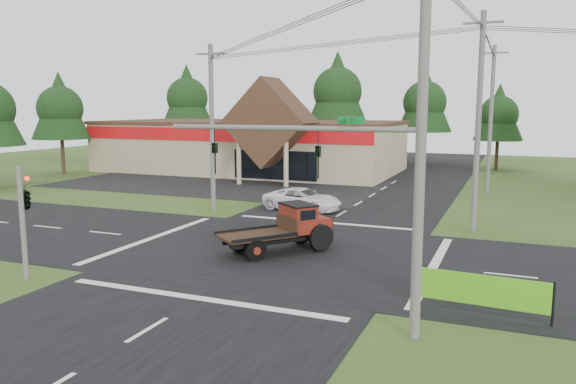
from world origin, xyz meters
The scene contains 20 objects.
ground centered at (0.00, 0.00, 0.00)m, with size 120.00×120.00×0.00m, color #294017.
road_ns centered at (0.00, 0.00, 0.01)m, with size 12.00×120.00×0.02m, color black.
road_ew centered at (0.00, 0.00, 0.01)m, with size 120.00×12.00×0.02m, color black.
parking_apron centered at (-14.00, 19.00, 0.01)m, with size 28.00×14.00×0.02m, color black.
cvs_building centered at (-15.70, 29.57, 2.78)m, with size 30.40×18.20×9.19m.
traffic_signal_mast centered at (5.82, -7.50, 4.43)m, with size 8.12×0.24×7.00m.
traffic_signal_corner centered at (-7.50, -7.32, 3.52)m, with size 0.53×2.48×4.40m.
utility_pole_nr centered at (7.50, -7.50, 5.64)m, with size 2.00×0.30×11.00m.
utility_pole_nw centered at (-8.00, 8.00, 5.39)m, with size 2.00×0.30×10.50m.
utility_pole_ne centered at (8.00, 8.00, 5.89)m, with size 2.00×0.30×11.50m.
utility_pole_n centered at (8.00, 22.00, 5.74)m, with size 2.00×0.30×11.20m.
tree_row_a centered at (-30.00, 40.00, 8.05)m, with size 6.72×6.72×12.12m.
tree_row_b centered at (-20.00, 42.00, 6.70)m, with size 5.60×5.60×10.10m.
tree_row_c centered at (-10.00, 41.00, 8.72)m, with size 7.28×7.28×13.13m.
tree_row_d centered at (0.00, 42.00, 7.38)m, with size 6.16×6.16×11.11m.
tree_row_e centered at (8.00, 40.00, 6.03)m, with size 5.04×5.04×9.09m.
tree_side_w centered at (-32.00, 20.00, 6.70)m, with size 5.60×5.60×10.10m.
antique_flatbed_truck centered at (0.03, -0.12, 1.12)m, with size 2.04×5.35×2.24m, color #5B190D, non-canonical shape.
roadside_banner centered at (9.21, -4.99, 0.71)m, with size 4.17×0.12×1.42m, color #50AB16, non-canonical shape.
white_pickup centered at (-2.73, 10.31, 0.72)m, with size 2.38×5.15×1.43m, color white.
Camera 1 is at (9.96, -23.20, 6.63)m, focal length 35.00 mm.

